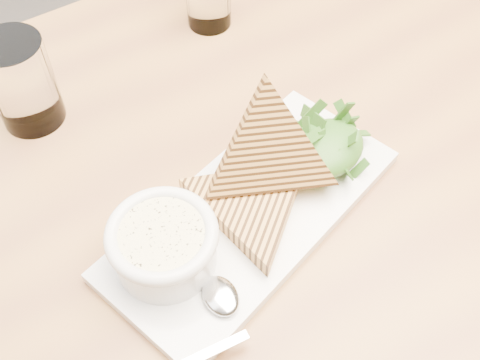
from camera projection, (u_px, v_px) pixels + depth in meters
floor at (231, 328)px, 1.39m from camera, size 6.00×6.00×0.00m
table_top at (237, 192)px, 0.73m from camera, size 1.35×0.98×0.04m
table_leg_br at (328, 58)px, 1.42m from camera, size 0.06×0.06×0.71m
platter at (251, 213)px, 0.68m from camera, size 0.38×0.22×0.02m
soup_bowl at (164, 249)px, 0.62m from camera, size 0.11×0.11×0.04m
soup at (162, 235)px, 0.59m from camera, size 0.09×0.09×0.01m
bowl_rim at (162, 234)px, 0.59m from camera, size 0.11×0.11×0.01m
sandwich_flat at (251, 205)px, 0.66m from camera, size 0.23×0.23×0.02m
sandwich_lean at (270, 153)px, 0.65m from camera, size 0.23×0.23×0.19m
salad_base at (325, 149)px, 0.70m from camera, size 0.10×0.08×0.04m
arugula_pile at (325, 145)px, 0.69m from camera, size 0.11×0.10×0.05m
spoon_bowl at (221, 296)px, 0.60m from camera, size 0.04×0.05×0.01m
glass_near at (22, 83)px, 0.73m from camera, size 0.08×0.08×0.12m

